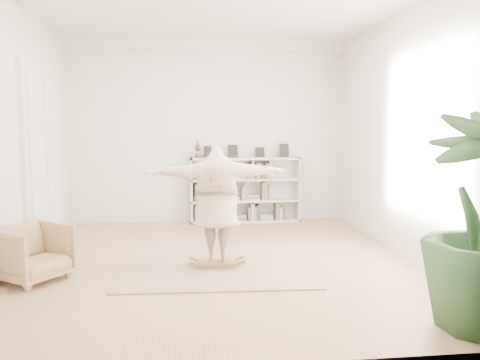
{
  "coord_description": "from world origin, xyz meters",
  "views": [
    {
      "loc": [
        -0.41,
        -6.46,
        1.83
      ],
      "look_at": [
        0.37,
        0.4,
        1.11
      ],
      "focal_mm": 35.0,
      "sensor_mm": 36.0,
      "label": 1
    }
  ],
  "objects_px": {
    "rocker_board": "(217,262)",
    "person": "(217,201)",
    "bookshelf": "(245,191)",
    "armchair": "(33,253)"
  },
  "relations": [
    {
      "from": "bookshelf",
      "to": "rocker_board",
      "type": "relative_size",
      "value": 4.16
    },
    {
      "from": "bookshelf",
      "to": "armchair",
      "type": "distance_m",
      "value": 4.61
    },
    {
      "from": "armchair",
      "to": "person",
      "type": "xyz_separation_m",
      "value": [
        2.27,
        0.31,
        0.56
      ]
    },
    {
      "from": "bookshelf",
      "to": "person",
      "type": "distance_m",
      "value": 3.25
    },
    {
      "from": "armchair",
      "to": "rocker_board",
      "type": "relative_size",
      "value": 1.44
    },
    {
      "from": "bookshelf",
      "to": "person",
      "type": "bearing_deg",
      "value": -103.78
    },
    {
      "from": "rocker_board",
      "to": "person",
      "type": "relative_size",
      "value": 0.28
    },
    {
      "from": "bookshelf",
      "to": "rocker_board",
      "type": "distance_m",
      "value": 3.28
    },
    {
      "from": "armchair",
      "to": "rocker_board",
      "type": "bearing_deg",
      "value": -46.79
    },
    {
      "from": "person",
      "to": "rocker_board",
      "type": "bearing_deg",
      "value": 106.49
    }
  ]
}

